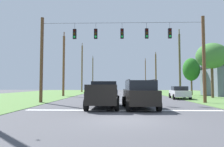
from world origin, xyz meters
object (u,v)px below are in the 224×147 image
(utility_pole_far_right, at_px, (156,72))
(tree_roadside_right, at_px, (191,70))
(overhead_signal_span, at_px, (122,54))
(utility_pole_mid_right, at_px, (180,63))
(utility_pole_near_left, at_px, (145,74))
(suv_black, at_px, (139,94))
(distant_car_crossing_white, at_px, (97,90))
(utility_pole_distant_right, at_px, (82,68))
(pickup_truck, at_px, (104,94))
(distant_car_far_parked, at_px, (179,92))
(utility_pole_far_left, at_px, (64,64))
(distant_car_oncoming, at_px, (135,90))
(tree_roadside_far_right, at_px, (212,56))
(utility_pole_distant_left, at_px, (93,73))

(utility_pole_far_right, bearing_deg, tree_roadside_right, -77.61)
(overhead_signal_span, distance_m, utility_pole_far_right, 29.64)
(utility_pole_mid_right, bearing_deg, utility_pole_near_left, 89.67)
(overhead_signal_span, bearing_deg, suv_black, -75.83)
(distant_car_crossing_white, distance_m, utility_pole_distant_right, 14.78)
(pickup_truck, height_order, suv_black, suv_black)
(overhead_signal_span, xyz_separation_m, suv_black, (1.16, -4.58, -3.58))
(distant_car_crossing_white, bearing_deg, distant_car_far_parked, -40.56)
(suv_black, xyz_separation_m, utility_pole_far_left, (-9.76, 15.79, 3.72))
(distant_car_oncoming, height_order, distant_car_far_parked, same)
(utility_pole_near_left, bearing_deg, utility_pole_mid_right, -90.33)
(pickup_truck, height_order, tree_roadside_right, tree_roadside_right)
(utility_pole_far_right, distance_m, utility_pole_distant_right, 17.41)
(pickup_truck, distance_m, suv_black, 2.64)
(overhead_signal_span, xyz_separation_m, distant_car_crossing_white, (-3.84, 14.99, -3.85))
(utility_pole_distant_right, bearing_deg, utility_pole_mid_right, -46.13)
(suv_black, height_order, distant_car_oncoming, suv_black)
(overhead_signal_span, bearing_deg, tree_roadside_far_right, 32.39)
(suv_black, distance_m, tree_roadside_far_right, 16.84)
(distant_car_oncoming, distance_m, distant_car_far_parked, 9.20)
(overhead_signal_span, relative_size, utility_pole_far_right, 1.65)
(utility_pole_mid_right, distance_m, tree_roadside_far_right, 4.24)
(utility_pole_far_right, bearing_deg, utility_pole_near_left, 89.53)
(overhead_signal_span, relative_size, utility_pole_distant_right, 1.35)
(distant_car_crossing_white, xyz_separation_m, utility_pole_mid_right, (12.37, -4.99, 4.03))
(distant_car_oncoming, bearing_deg, utility_pole_far_left, -167.95)
(tree_roadside_far_right, bearing_deg, utility_pole_distant_left, 117.85)
(utility_pole_mid_right, bearing_deg, distant_car_crossing_white, 158.01)
(utility_pole_mid_right, xyz_separation_m, tree_roadside_far_right, (3.42, -2.42, 0.64))
(distant_car_far_parked, distance_m, utility_pole_distant_right, 27.87)
(distant_car_oncoming, distance_m, utility_pole_far_left, 11.90)
(distant_car_far_parked, bearing_deg, suv_black, -120.06)
(utility_pole_far_right, height_order, tree_roadside_far_right, utility_pole_far_right)
(utility_pole_near_left, bearing_deg, utility_pole_distant_left, -176.94)
(distant_car_far_parked, xyz_separation_m, tree_roadside_far_right, (4.87, 1.93, 4.67))
(utility_pole_far_right, relative_size, utility_pole_distant_left, 0.84)
(distant_car_oncoming, xyz_separation_m, tree_roadside_right, (9.32, 0.69, 3.42))
(utility_pole_near_left, height_order, utility_pole_distant_left, utility_pole_distant_left)
(suv_black, height_order, utility_pole_distant_right, utility_pole_distant_right)
(distant_car_oncoming, bearing_deg, tree_roadside_right, 4.25)
(distant_car_oncoming, relative_size, tree_roadside_right, 0.71)
(utility_pole_far_right, height_order, utility_pole_distant_left, utility_pole_distant_left)
(overhead_signal_span, height_order, utility_pole_far_left, utility_pole_far_left)
(overhead_signal_span, relative_size, tree_roadside_far_right, 2.19)
(overhead_signal_span, height_order, suv_black, overhead_signal_span)
(utility_pole_mid_right, distance_m, utility_pole_distant_left, 40.12)
(utility_pole_distant_left, bearing_deg, utility_pole_distant_right, -90.88)
(distant_car_oncoming, distance_m, utility_pole_distant_right, 18.93)
(distant_car_crossing_white, xyz_separation_m, distant_car_oncoming, (6.21, -1.44, 0.00))
(suv_black, distance_m, utility_pole_near_left, 52.54)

